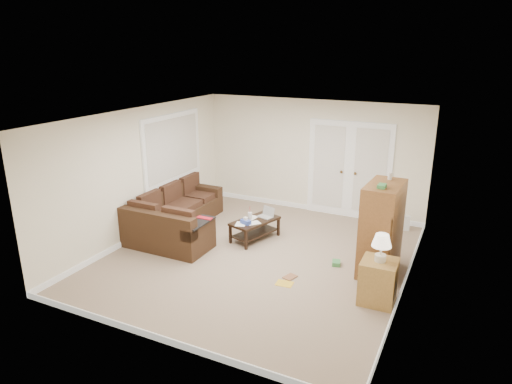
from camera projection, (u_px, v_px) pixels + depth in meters
The scene contains 17 objects.
floor at pixel (258, 257), 8.10m from camera, with size 5.50×5.50×0.00m, color gray.
ceiling at pixel (258, 116), 7.34m from camera, with size 5.00×5.50×0.02m, color silver.
wall_left at pixel (141, 173), 8.76m from camera, with size 0.02×5.50×2.50m, color white.
wall_right at pixel (412, 213), 6.68m from camera, with size 0.02×5.50×2.50m, color white.
wall_back at pixel (312, 156), 10.07m from camera, with size 5.00×0.02×2.50m, color white.
wall_front at pixel (157, 253), 5.36m from camera, with size 5.00×0.02×2.50m, color white.
baseboards at pixel (258, 255), 8.08m from camera, with size 5.00×5.50×0.10m, color white, non-canonical shape.
french_doors at pixel (349, 171), 9.76m from camera, with size 1.80×0.05×2.13m.
window_left at pixel (173, 148), 9.51m from camera, with size 0.05×1.92×1.42m.
sectional_sofa at pixel (175, 219), 9.05m from camera, with size 1.68×2.51×0.78m.
coffee_table at pixel (255, 229), 8.79m from camera, with size 0.76×1.08×0.67m.
tv_armoire at pixel (381, 228), 7.37m from camera, with size 0.57×0.97×1.63m.
side_cabinet at pixel (378, 278), 6.58m from camera, with size 0.51×0.51×1.07m.
space_heater at pixel (407, 223), 9.25m from camera, with size 0.12×0.10×0.30m, color silver.
floor_magazine at pixel (284, 284), 7.19m from camera, with size 0.27×0.21×0.01m, color gold.
floor_greenbox at pixel (336, 263), 7.80m from camera, with size 0.14×0.18×0.07m, color #3D8746.
floor_book at pixel (286, 275), 7.44m from camera, with size 0.16×0.22×0.02m, color brown.
Camera 1 is at (3.18, -6.64, 3.58)m, focal length 32.00 mm.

